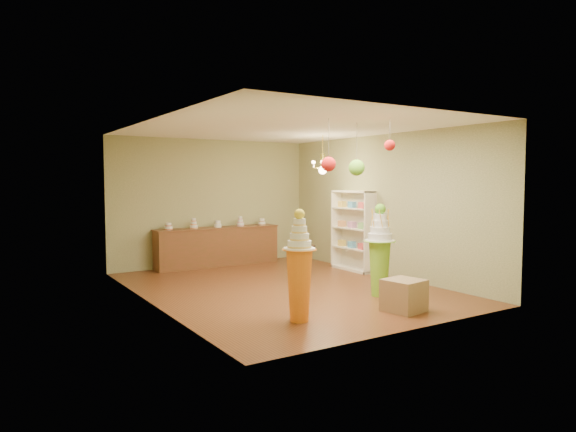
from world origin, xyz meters
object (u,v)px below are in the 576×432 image
pedestal_orange (299,276)px  round_table (303,256)px  pedestal_green (380,256)px  sideboard (218,246)px

pedestal_orange → round_table: (2.00, 2.87, -0.23)m
pedestal_green → sideboard: (-1.07, 4.44, -0.22)m
sideboard → pedestal_orange: bearing=-101.3°
round_table → sideboard: bearing=114.3°
pedestal_orange → round_table: bearing=55.1°
pedestal_green → pedestal_orange: size_ratio=1.00×
pedestal_orange → sideboard: 5.15m
pedestal_orange → pedestal_green: bearing=16.0°
pedestal_green → round_table: 2.29m
round_table → pedestal_green: bearing=-87.8°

